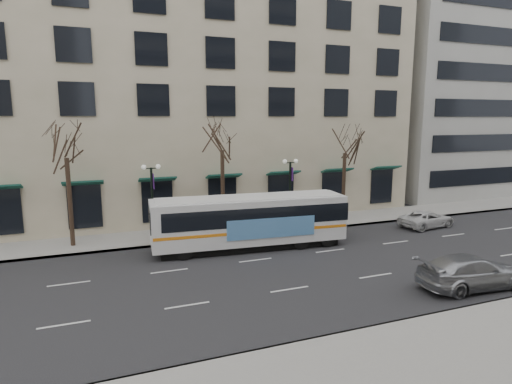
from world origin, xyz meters
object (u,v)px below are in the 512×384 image
tree_far_left (65,142)px  tree_far_right (345,141)px  lamp_post_right (290,190)px  tree_far_mid (222,136)px  silver_car (472,272)px  lamp_post_left (152,199)px  city_bus (251,220)px  white_pickup (427,219)px

tree_far_left → tree_far_right: size_ratio=1.03×
tree_far_right → lamp_post_right: tree_far_right is taller
tree_far_left → tree_far_right: (20.00, 0.00, -0.28)m
tree_far_mid → tree_far_right: tree_far_mid is taller
tree_far_mid → silver_car: 17.46m
tree_far_mid → lamp_post_right: size_ratio=1.64×
lamp_post_left → city_bus: 6.72m
tree_far_mid → city_bus: tree_far_mid is taller
tree_far_mid → white_pickup: tree_far_mid is taller
city_bus → white_pickup: 14.34m
tree_far_right → lamp_post_right: (-4.99, -0.60, -3.48)m
silver_car → white_pickup: silver_car is taller
tree_far_right → lamp_post_left: (-14.99, -0.60, -3.48)m
tree_far_right → white_pickup: tree_far_right is taller
tree_far_right → city_bus: (-9.39, -4.14, -4.60)m
tree_far_left → white_pickup: tree_far_left is taller
tree_far_left → lamp_post_left: tree_far_left is taller
tree_far_left → tree_far_mid: size_ratio=0.98×
tree_far_left → city_bus: tree_far_left is taller
lamp_post_left → silver_car: (13.36, -13.45, -2.14)m
tree_far_mid → silver_car: (8.37, -14.05, -6.10)m
tree_far_left → tree_far_mid: bearing=0.0°
tree_far_right → lamp_post_right: 6.11m
silver_car → tree_far_mid: bearing=34.4°
lamp_post_right → city_bus: 5.76m
white_pickup → lamp_post_left: bearing=73.2°
lamp_post_left → city_bus: bearing=-32.3°
tree_far_left → silver_car: (18.37, -14.05, -5.90)m
lamp_post_left → white_pickup: lamp_post_left is taller
tree_far_right → lamp_post_right: size_ratio=1.55×
lamp_post_left → white_pickup: size_ratio=1.16×
tree_far_mid → lamp_post_right: tree_far_mid is taller
tree_far_left → white_pickup: bearing=-9.1°
tree_far_left → city_bus: bearing=-21.3°
tree_far_right → silver_car: bearing=-96.6°
tree_far_right → city_bus: tree_far_right is taller
lamp_post_left → white_pickup: bearing=-9.6°
lamp_post_right → tree_far_right: bearing=6.9°
silver_car → tree_far_right: bearing=-3.0°
tree_far_mid → white_pickup: size_ratio=1.90×
tree_far_mid → lamp_post_left: (-4.99, -0.60, -3.96)m
lamp_post_left → silver_car: lamp_post_left is taller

